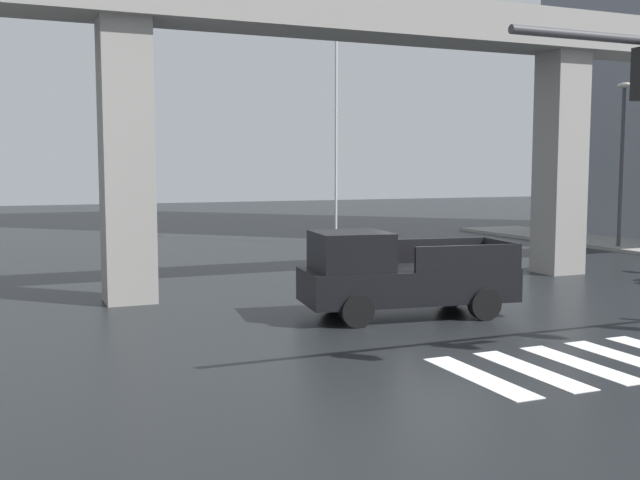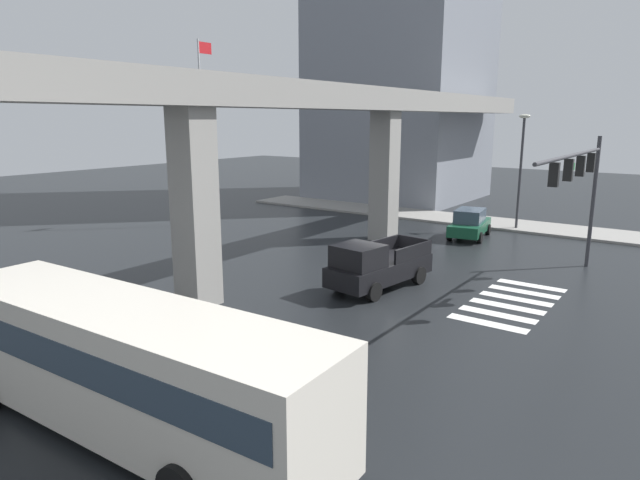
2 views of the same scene
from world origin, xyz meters
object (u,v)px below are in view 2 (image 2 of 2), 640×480
(sedan_dark_green, at_px, (470,223))
(street_lamp_mid_block, at_px, (377,152))
(traffic_signal_mast, at_px, (580,176))
(city_bus, at_px, (126,360))
(street_lamp_near_corner, at_px, (521,158))
(flagpole, at_px, (203,122))
(pickup_truck, at_px, (376,266))

(sedan_dark_green, height_order, street_lamp_mid_block, street_lamp_mid_block)
(traffic_signal_mast, bearing_deg, city_bus, 162.80)
(sedan_dark_green, relative_size, street_lamp_near_corner, 0.63)
(sedan_dark_green, xyz_separation_m, street_lamp_near_corner, (3.94, -1.61, 3.70))
(traffic_signal_mast, xyz_separation_m, flagpole, (0.26, 22.74, 2.07))
(street_lamp_near_corner, height_order, flagpole, flagpole)
(traffic_signal_mast, height_order, flagpole, flagpole)
(city_bus, bearing_deg, street_lamp_near_corner, -0.32)
(pickup_truck, relative_size, street_lamp_near_corner, 0.73)
(sedan_dark_green, height_order, street_lamp_near_corner, street_lamp_near_corner)
(street_lamp_mid_block, bearing_deg, flagpole, 146.16)
(city_bus, height_order, street_lamp_near_corner, street_lamp_near_corner)
(sedan_dark_green, relative_size, flagpole, 0.38)
(traffic_signal_mast, height_order, street_lamp_near_corner, street_lamp_near_corner)
(city_bus, distance_m, street_lamp_near_corner, 28.87)
(city_bus, xyz_separation_m, traffic_signal_mast, (18.07, -5.60, 2.96))
(sedan_dark_green, relative_size, traffic_signal_mast, 0.42)
(sedan_dark_green, bearing_deg, street_lamp_mid_block, 65.67)
(traffic_signal_mast, bearing_deg, pickup_truck, 130.31)
(city_bus, distance_m, traffic_signal_mast, 19.15)
(pickup_truck, bearing_deg, traffic_signal_mast, -49.69)
(pickup_truck, xyz_separation_m, flagpole, (5.74, 16.28, 5.76))
(flagpole, bearing_deg, street_lamp_mid_block, -33.84)
(traffic_signal_mast, bearing_deg, street_lamp_mid_block, 55.94)
(sedan_dark_green, bearing_deg, traffic_signal_mast, -133.62)
(city_bus, height_order, street_lamp_mid_block, street_lamp_mid_block)
(sedan_dark_green, relative_size, street_lamp_mid_block, 0.63)
(city_bus, relative_size, traffic_signal_mast, 1.00)
(city_bus, distance_m, street_lamp_mid_block, 30.61)
(sedan_dark_green, distance_m, flagpole, 17.96)
(street_lamp_near_corner, bearing_deg, traffic_signal_mast, -152.98)
(city_bus, xyz_separation_m, street_lamp_near_corner, (28.73, -0.16, 2.83))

